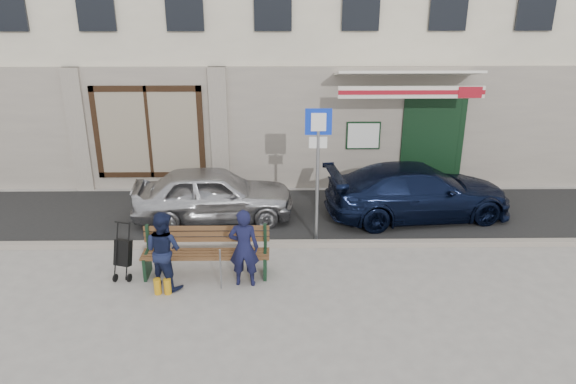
{
  "coord_description": "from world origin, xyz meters",
  "views": [
    {
      "loc": [
        0.18,
        -9.06,
        5.47
      ],
      "look_at": [
        0.32,
        1.6,
        1.2
      ],
      "focal_mm": 35.0,
      "sensor_mm": 36.0,
      "label": 1
    }
  ],
  "objects_px": {
    "bench": "(203,253)",
    "parking_sign": "(318,154)",
    "stroller": "(123,254)",
    "car_navy": "(418,191)",
    "woman": "(163,250)",
    "car_silver": "(213,194)",
    "man": "(244,248)"
  },
  "relations": [
    {
      "from": "woman",
      "to": "parking_sign",
      "type": "bearing_deg",
      "value": -118.83
    },
    {
      "from": "car_navy",
      "to": "woman",
      "type": "relative_size",
      "value": 2.92
    },
    {
      "from": "car_silver",
      "to": "woman",
      "type": "relative_size",
      "value": 2.48
    },
    {
      "from": "car_silver",
      "to": "parking_sign",
      "type": "height_order",
      "value": "parking_sign"
    },
    {
      "from": "car_silver",
      "to": "stroller",
      "type": "xyz_separation_m",
      "value": [
        -1.41,
        -2.61,
        -0.15
      ]
    },
    {
      "from": "bench",
      "to": "car_silver",
      "type": "bearing_deg",
      "value": 92.02
    },
    {
      "from": "parking_sign",
      "to": "woman",
      "type": "relative_size",
      "value": 1.96
    },
    {
      "from": "man",
      "to": "bench",
      "type": "bearing_deg",
      "value": -20.78
    },
    {
      "from": "parking_sign",
      "to": "stroller",
      "type": "height_order",
      "value": "parking_sign"
    },
    {
      "from": "bench",
      "to": "man",
      "type": "height_order",
      "value": "man"
    },
    {
      "from": "parking_sign",
      "to": "stroller",
      "type": "distance_m",
      "value": 4.27
    },
    {
      "from": "car_silver",
      "to": "stroller",
      "type": "bearing_deg",
      "value": 147.09
    },
    {
      "from": "car_silver",
      "to": "parking_sign",
      "type": "bearing_deg",
      "value": -120.92
    },
    {
      "from": "bench",
      "to": "woman",
      "type": "xyz_separation_m",
      "value": [
        -0.65,
        -0.39,
        0.28
      ]
    },
    {
      "from": "woman",
      "to": "stroller",
      "type": "xyz_separation_m",
      "value": [
        -0.85,
        0.36,
        -0.27
      ]
    },
    {
      "from": "car_navy",
      "to": "woman",
      "type": "xyz_separation_m",
      "value": [
        -5.33,
        -3.06,
        0.11
      ]
    },
    {
      "from": "car_silver",
      "to": "man",
      "type": "distance_m",
      "value": 3.07
    },
    {
      "from": "bench",
      "to": "woman",
      "type": "bearing_deg",
      "value": -149.51
    },
    {
      "from": "car_silver",
      "to": "car_navy",
      "type": "xyz_separation_m",
      "value": [
        4.77,
        0.1,
        0.0
      ]
    },
    {
      "from": "man",
      "to": "woman",
      "type": "distance_m",
      "value": 1.45
    },
    {
      "from": "car_silver",
      "to": "man",
      "type": "relative_size",
      "value": 2.44
    },
    {
      "from": "car_navy",
      "to": "bench",
      "type": "height_order",
      "value": "car_navy"
    },
    {
      "from": "man",
      "to": "stroller",
      "type": "height_order",
      "value": "man"
    },
    {
      "from": "bench",
      "to": "stroller",
      "type": "distance_m",
      "value": 1.5
    },
    {
      "from": "stroller",
      "to": "bench",
      "type": "bearing_deg",
      "value": 18.25
    },
    {
      "from": "stroller",
      "to": "car_navy",
      "type": "bearing_deg",
      "value": 40.79
    },
    {
      "from": "bench",
      "to": "parking_sign",
      "type": "bearing_deg",
      "value": 32.77
    },
    {
      "from": "car_navy",
      "to": "car_silver",
      "type": "bearing_deg",
      "value": 83.47
    },
    {
      "from": "parking_sign",
      "to": "bench",
      "type": "height_order",
      "value": "parking_sign"
    },
    {
      "from": "car_silver",
      "to": "man",
      "type": "bearing_deg",
      "value": -167.67
    },
    {
      "from": "car_silver",
      "to": "stroller",
      "type": "distance_m",
      "value": 2.97
    },
    {
      "from": "car_navy",
      "to": "man",
      "type": "xyz_separation_m",
      "value": [
        -3.88,
        -3.03,
        0.13
      ]
    }
  ]
}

